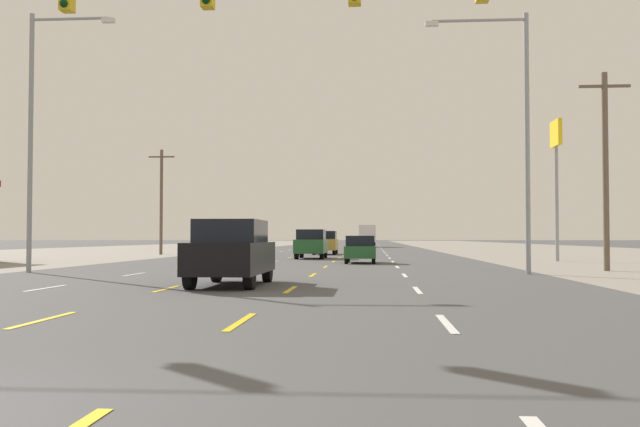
# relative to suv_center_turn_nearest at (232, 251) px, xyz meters

# --- Properties ---
(ground_plane) EXTENTS (572.00, 572.00, 0.00)m
(ground_plane) POSITION_rel_suv_center_turn_nearest_xyz_m (0.22, 49.93, -1.03)
(ground_plane) COLOR #4C4C4F
(lot_apron_left) EXTENTS (28.00, 440.00, 0.01)m
(lot_apron_left) POSITION_rel_suv_center_turn_nearest_xyz_m (-24.53, 49.93, -1.02)
(lot_apron_left) COLOR gray
(lot_apron_left) RESTS_ON ground
(lot_apron_right) EXTENTS (28.00, 440.00, 0.01)m
(lot_apron_right) POSITION_rel_suv_center_turn_nearest_xyz_m (24.97, 49.93, -1.02)
(lot_apron_right) COLOR gray
(lot_apron_right) RESTS_ON ground
(lane_markings) EXTENTS (10.64, 227.60, 0.01)m
(lane_markings) POSITION_rel_suv_center_turn_nearest_xyz_m (0.22, 88.43, -1.02)
(lane_markings) COLOR white
(lane_markings) RESTS_ON ground
(signal_span_wire) EXTENTS (25.03, 0.53, 9.14)m
(signal_span_wire) POSITION_rel_suv_center_turn_nearest_xyz_m (0.23, -4.42, 4.45)
(signal_span_wire) COLOR brown
(signal_span_wire) RESTS_ON ground
(suv_center_turn_nearest) EXTENTS (1.98, 4.90, 1.98)m
(suv_center_turn_nearest) POSITION_rel_suv_center_turn_nearest_xyz_m (0.00, 0.00, 0.00)
(suv_center_turn_nearest) COLOR black
(suv_center_turn_nearest) RESTS_ON ground
(hatchback_inner_right_near) EXTENTS (1.72, 3.90, 1.54)m
(hatchback_inner_right_near) POSITION_rel_suv_center_turn_nearest_xyz_m (3.59, 18.83, -0.24)
(hatchback_inner_right_near) COLOR #235B2D
(hatchback_inner_right_near) RESTS_ON ground
(suv_center_turn_mid) EXTENTS (1.98, 4.90, 1.98)m
(suv_center_turn_mid) POSITION_rel_suv_center_turn_nearest_xyz_m (0.12, 27.08, 0.00)
(suv_center_turn_mid) COLOR #235B2D
(suv_center_turn_mid) RESTS_ON ground
(suv_center_turn_midfar) EXTENTS (1.98, 4.90, 1.98)m
(suv_center_turn_midfar) POSITION_rel_suv_center_turn_nearest_xyz_m (0.30, 38.93, 0.00)
(suv_center_turn_midfar) COLOR #B28C33
(suv_center_turn_midfar) RESTS_ON ground
(box_truck_inner_right_far) EXTENTS (2.40, 7.20, 3.23)m
(box_truck_inner_right_far) POSITION_rel_suv_center_turn_nearest_xyz_m (3.64, 84.39, 0.81)
(box_truck_inner_right_far) COLOR silver
(box_truck_inner_right_far) RESTS_ON ground
(pole_sign_right_row_1) EXTENTS (0.24, 2.00, 8.58)m
(pole_sign_right_row_1) POSITION_rel_suv_center_turn_nearest_xyz_m (15.46, 22.69, 5.44)
(pole_sign_right_row_1) COLOR gray
(pole_sign_right_row_1) RESTS_ON ground
(streetlight_left_row_0) EXTENTS (3.63, 0.26, 10.81)m
(streetlight_left_row_0) POSITION_rel_suv_center_turn_nearest_xyz_m (-9.62, 7.21, 5.10)
(streetlight_left_row_0) COLOR gray
(streetlight_left_row_0) RESTS_ON ground
(streetlight_right_row_0) EXTENTS (4.08, 0.26, 10.37)m
(streetlight_right_row_0) POSITION_rel_suv_center_turn_nearest_xyz_m (9.99, 7.21, 4.93)
(streetlight_right_row_0) COLOR gray
(streetlight_right_row_0) RESTS_ON ground
(utility_pole_right_row_0) EXTENTS (2.20, 0.26, 8.63)m
(utility_pole_right_row_0) POSITION_rel_suv_center_turn_nearest_xyz_m (14.36, 10.25, 3.48)
(utility_pole_right_row_0) COLOR brown
(utility_pole_right_row_0) RESTS_ON ground
(utility_pole_left_row_1) EXTENTS (2.20, 0.26, 8.84)m
(utility_pole_left_row_1) POSITION_rel_suv_center_turn_nearest_xyz_m (-13.44, 37.25, 3.59)
(utility_pole_left_row_1) COLOR brown
(utility_pole_left_row_1) RESTS_ON ground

